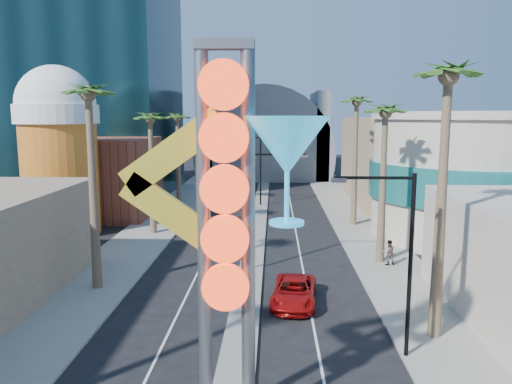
% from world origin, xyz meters
% --- Properties ---
extents(sidewalk_west, '(5.00, 100.00, 0.15)m').
position_xyz_m(sidewalk_west, '(-9.50, 35.00, 0.07)').
color(sidewalk_west, gray).
rests_on(sidewalk_west, ground).
extents(sidewalk_east, '(5.00, 100.00, 0.15)m').
position_xyz_m(sidewalk_east, '(9.50, 35.00, 0.07)').
color(sidewalk_east, gray).
rests_on(sidewalk_east, ground).
extents(median, '(1.60, 84.00, 0.15)m').
position_xyz_m(median, '(0.00, 38.00, 0.07)').
color(median, gray).
rests_on(median, ground).
extents(brick_filler_west, '(10.00, 10.00, 8.00)m').
position_xyz_m(brick_filler_west, '(-16.00, 38.00, 4.00)').
color(brick_filler_west, brown).
rests_on(brick_filler_west, ground).
extents(filler_east, '(10.00, 20.00, 10.00)m').
position_xyz_m(filler_east, '(16.00, 48.00, 5.00)').
color(filler_east, '#8C715A').
rests_on(filler_east, ground).
extents(beer_mug, '(7.00, 7.00, 14.50)m').
position_xyz_m(beer_mug, '(-17.00, 30.00, 7.84)').
color(beer_mug, orange).
rests_on(beer_mug, ground).
extents(turquoise_building, '(16.60, 16.60, 10.60)m').
position_xyz_m(turquoise_building, '(18.00, 30.00, 5.25)').
color(turquoise_building, beige).
rests_on(turquoise_building, ground).
extents(canopy, '(22.00, 16.00, 22.00)m').
position_xyz_m(canopy, '(0.00, 72.00, 4.31)').
color(canopy, slate).
rests_on(canopy, ground).
extents(neon_sign, '(6.53, 2.60, 12.55)m').
position_xyz_m(neon_sign, '(0.82, 2.96, 7.31)').
color(neon_sign, gray).
rests_on(neon_sign, ground).
extents(streetlight_0, '(3.79, 0.25, 8.00)m').
position_xyz_m(streetlight_0, '(0.55, 20.00, 4.88)').
color(streetlight_0, black).
rests_on(streetlight_0, ground).
extents(streetlight_1, '(3.79, 0.25, 8.00)m').
position_xyz_m(streetlight_1, '(-0.55, 44.00, 4.88)').
color(streetlight_1, black).
rests_on(streetlight_1, ground).
extents(streetlight_2, '(3.45, 0.25, 8.00)m').
position_xyz_m(streetlight_2, '(6.72, 8.00, 4.83)').
color(streetlight_2, black).
rests_on(streetlight_2, ground).
extents(palm_1, '(2.40, 2.40, 12.70)m').
position_xyz_m(palm_1, '(-9.00, 16.00, 10.82)').
color(palm_1, brown).
rests_on(palm_1, ground).
extents(palm_2, '(2.40, 2.40, 11.20)m').
position_xyz_m(palm_2, '(-9.00, 30.00, 9.48)').
color(palm_2, brown).
rests_on(palm_2, ground).
extents(palm_3, '(2.40, 2.40, 11.20)m').
position_xyz_m(palm_3, '(-9.00, 42.00, 9.48)').
color(palm_3, brown).
rests_on(palm_3, ground).
extents(palm_5, '(2.40, 2.40, 13.20)m').
position_xyz_m(palm_5, '(9.00, 10.00, 11.27)').
color(palm_5, brown).
rests_on(palm_5, ground).
extents(palm_6, '(2.40, 2.40, 11.70)m').
position_xyz_m(palm_6, '(9.00, 22.00, 9.93)').
color(palm_6, brown).
rests_on(palm_6, ground).
extents(palm_7, '(2.40, 2.40, 12.70)m').
position_xyz_m(palm_7, '(9.00, 34.00, 10.82)').
color(palm_7, brown).
rests_on(palm_7, ground).
extents(red_pickup, '(2.84, 5.29, 1.41)m').
position_xyz_m(red_pickup, '(2.65, 14.06, 0.71)').
color(red_pickup, '#AC0D0D').
rests_on(red_pickup, ground).
extents(pedestrian_b, '(0.93, 0.77, 1.75)m').
position_xyz_m(pedestrian_b, '(9.39, 21.12, 1.02)').
color(pedestrian_b, gray).
rests_on(pedestrian_b, sidewalk_east).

